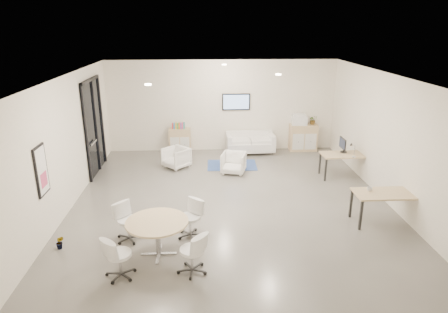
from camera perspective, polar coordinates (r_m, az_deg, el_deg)
room_shell at (r=9.80m, az=0.99°, el=2.01°), size 9.60×10.60×4.80m
glass_door at (r=12.65m, az=-18.08°, el=4.45°), size 0.09×1.90×2.85m
artwork at (r=8.90m, az=-24.63°, el=-1.85°), size 0.05×0.54×1.04m
wall_tv at (r=14.13m, az=1.74°, el=7.81°), size 0.98×0.06×0.58m
ceiling_spots at (r=10.28m, az=-0.43°, el=11.81°), size 3.14×4.14×0.03m
sideboard_left at (r=14.23m, az=-6.31°, el=2.29°), size 0.76×0.39×0.85m
sideboard_right at (r=14.61m, az=11.22°, el=2.69°), size 0.96×0.46×0.96m
books at (r=14.10m, az=-6.54°, el=4.39°), size 0.44×0.14×0.22m
printer at (r=14.41m, az=10.70°, el=5.20°), size 0.57×0.49×0.37m
loveseat at (r=14.14m, az=3.72°, el=1.89°), size 1.70×0.90×0.62m
blue_rug at (r=12.95m, az=1.14°, el=-1.22°), size 1.60×1.10×0.01m
armchair_left at (r=12.73m, az=-6.85°, el=-0.03°), size 0.95×0.95×0.72m
armchair_right at (r=12.18m, az=1.37°, el=-0.78°), size 0.84×0.81×0.71m
desk_rear at (r=12.30m, az=16.89°, el=0.03°), size 1.40×0.73×0.72m
desk_front at (r=9.80m, az=22.12°, el=-5.23°), size 1.43×0.72×0.74m
monitor at (r=12.33m, az=16.61°, el=1.62°), size 0.20×0.50×0.44m
round_table at (r=7.97m, az=-9.54°, el=-9.63°), size 1.22×1.22×0.74m
meeting_chairs at (r=8.10m, az=-9.44°, el=-11.20°), size 2.18×2.18×0.82m
plant_cabinet at (r=14.53m, az=12.58°, el=4.99°), size 0.35×0.37×0.25m
plant_floor at (r=9.00m, az=-22.34°, el=-11.72°), size 0.17×0.30×0.13m
cup at (r=9.72m, az=20.09°, el=-4.31°), size 0.13×0.11×0.12m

